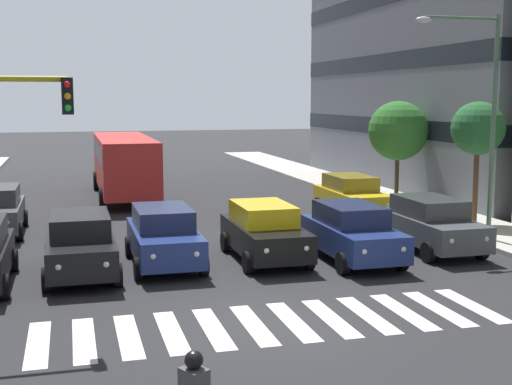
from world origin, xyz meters
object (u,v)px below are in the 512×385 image
Objects in this scene: car_2 at (264,231)px; car_4 at (81,244)px; car_1 at (352,232)px; car_3 at (164,236)px; bus_behind_traffic at (124,160)px; street_tree_1 at (478,129)px; car_0 at (431,224)px; car_row2_0 at (351,196)px; street_tree_2 at (398,131)px; street_lamp_left at (481,104)px.

car_4 is at bearing 4.61° from car_2.
car_1 is 5.65m from car_3.
street_tree_1 is at bearing 137.10° from bus_behind_traffic.
car_0 is 17.22m from bus_behind_traffic.
car_2 is at bearing 19.09° from street_tree_1.
street_tree_2 reaches higher than car_row2_0.
street_tree_2 reaches higher than car_1.
car_3 is (8.58, -0.28, 0.00)m from car_0.
car_0 is at bearing 119.96° from bus_behind_traffic.
car_1 is 1.00× the size of car_3.
car_2 is at bearing 2.86° from street_lamp_left.
car_row2_0 is at bearing -41.36° from street_tree_1.
street_tree_2 is at bearing -122.69° from car_1.
car_2 and car_row2_0 have the same top height.
car_2 is (5.53, -0.18, 0.00)m from car_0.
car_row2_0 is at bearing -90.54° from car_0.
street_tree_1 is (-6.79, -4.03, 2.85)m from car_1.
car_1 is 1.00× the size of car_4.
car_2 is at bearing 101.71° from bus_behind_traffic.
bus_behind_traffic reaches higher than car_row2_0.
car_1 is 1.00× the size of car_2.
car_4 is at bearing 1.36° from car_0.
car_4 is 15.46m from street_tree_1.
street_tree_1 is 1.00× the size of street_tree_2.
car_3 is at bearing 37.92° from street_tree_2.
car_row2_0 is 11.97m from bus_behind_traffic.
car_row2_0 is 0.42× the size of bus_behind_traffic.
street_lamp_left reaches higher than car_1.
car_1 and car_row2_0 have the same top height.
car_3 is 15.80m from street_tree_2.
car_4 is (2.38, 0.54, 0.00)m from car_3.
car_1 is at bearing 11.75° from car_0.
car_1 is at bearing 13.20° from street_lamp_left.
car_0 is 8.59m from car_3.
street_tree_1 is at bearing -166.06° from car_4.
bus_behind_traffic is at bearing -90.00° from car_3.
street_lamp_left is (-1.96, 6.12, 3.82)m from car_row2_0.
car_2 is 15.06m from bus_behind_traffic.
street_tree_1 reaches higher than bus_behind_traffic.
street_lamp_left is 3.48m from street_tree_1.
car_row2_0 is at bearing -112.82° from car_1.
car_1 is 7.92m from car_row2_0.
car_4 is (5.43, 0.44, 0.00)m from car_2.
street_tree_1 reaches higher than car_4.
car_4 is at bearing 3.59° from street_lamp_left.
bus_behind_traffic reaches higher than car_4.
car_2 is at bearing 49.25° from car_row2_0.
car_row2_0 is 5.72m from street_tree_1.
car_3 is at bearing 36.47° from car_row2_0.
bus_behind_traffic is (-2.38, -15.15, 0.97)m from car_4.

